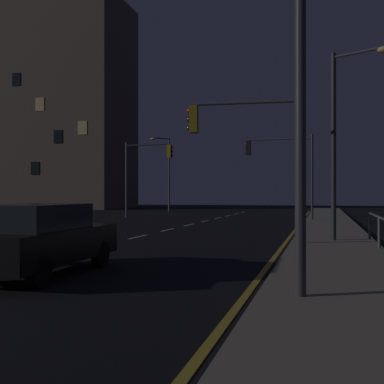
% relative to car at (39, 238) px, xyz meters
% --- Properties ---
extents(ground_plane, '(112.00, 112.00, 0.00)m').
position_rel_car_xyz_m(ground_plane, '(-1.34, 10.05, -0.82)').
color(ground_plane, black).
rests_on(ground_plane, ground).
extents(sidewalk_right, '(2.86, 77.00, 0.14)m').
position_rel_car_xyz_m(sidewalk_right, '(6.41, 10.05, -0.75)').
color(sidewalk_right, gray).
rests_on(sidewalk_right, ground).
extents(lane_markings_center, '(0.14, 50.00, 0.01)m').
position_rel_car_xyz_m(lane_markings_center, '(-1.34, 13.55, -0.82)').
color(lane_markings_center, silver).
rests_on(lane_markings_center, ground).
extents(lane_edge_line, '(0.14, 53.00, 0.01)m').
position_rel_car_xyz_m(lane_edge_line, '(4.73, 15.05, -0.82)').
color(lane_edge_line, gold).
rests_on(lane_edge_line, ground).
extents(car, '(1.92, 4.44, 1.57)m').
position_rel_car_xyz_m(car, '(0.00, 0.00, 0.00)').
color(car, black).
rests_on(car, ground).
extents(traffic_light_overhead_east, '(4.44, 0.40, 5.46)m').
position_rel_car_xyz_m(traffic_light_overhead_east, '(3.49, 22.87, 3.19)').
color(traffic_light_overhead_east, '#38383D').
rests_on(traffic_light_overhead_east, sidewalk_right).
extents(traffic_light_far_center, '(3.81, 0.64, 5.59)m').
position_rel_car_xyz_m(traffic_light_far_center, '(-6.44, 24.22, 3.10)').
color(traffic_light_far_center, '#4C4C51').
rests_on(traffic_light_far_center, ground).
extents(traffic_light_far_left, '(3.96, 0.49, 5.04)m').
position_rel_car_xyz_m(traffic_light_far_left, '(3.56, 7.22, 2.88)').
color(traffic_light_far_left, '#2D3033').
rests_on(traffic_light_far_left, sidewalk_right).
extents(street_lamp_median, '(2.03, 1.16, 6.69)m').
position_rel_car_xyz_m(street_lamp_median, '(6.75, 8.54, 3.40)').
color(street_lamp_median, '#2D3033').
rests_on(street_lamp_median, sidewalk_right).
extents(street_lamp_across_street, '(1.55, 1.73, 7.32)m').
position_rel_car_xyz_m(street_lamp_across_street, '(-8.85, 36.51, 3.60)').
color(street_lamp_across_street, '#4C4C51').
rests_on(street_lamp_across_street, ground).
extents(street_lamp_far_end, '(1.91, 1.43, 7.12)m').
position_rel_car_xyz_m(street_lamp_far_end, '(5.39, -1.21, 3.64)').
color(street_lamp_far_end, '#38383D').
rests_on(street_lamp_far_end, sidewalk_right).
extents(building_distant, '(22.69, 10.38, 25.14)m').
position_rel_car_xyz_m(building_distant, '(-28.47, 45.24, 11.75)').
color(building_distant, brown).
rests_on(building_distant, ground).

